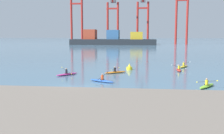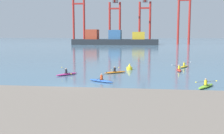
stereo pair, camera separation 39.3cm
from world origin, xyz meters
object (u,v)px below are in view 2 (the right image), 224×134
Objects in this scene: channel_buoy at (129,68)px; kayak_red at (179,70)px; kayak_yellow at (184,66)px; gantry_crane_west_mid at (115,15)px; kayak_orange at (115,72)px; kayak_blue at (101,80)px; kayak_magenta at (67,74)px; container_barge at (114,40)px; gantry_crane_west at (78,11)px; gantry_crane_east_mid at (145,15)px; gantry_crane_east at (184,9)px; kayak_lime at (206,86)px.

channel_buoy is 0.29× the size of kayak_red.
gantry_crane_west_mid is at bearing 102.64° from kayak_yellow.
gantry_crane_west_mid reaches higher than kayak_orange.
kayak_blue reaches higher than kayak_red.
kayak_orange is at bearing 22.75° from kayak_magenta.
kayak_red is at bearing -78.05° from container_barge.
kayak_red is 1.10× the size of kayak_magenta.
gantry_crane_west is 128.80m from kayak_blue.
kayak_orange is (-3.25, -118.63, -16.42)m from gantry_crane_east_mid.
kayak_yellow is (44.96, -107.82, -18.38)m from gantry_crane_west.
gantry_crane_east is at bearing 78.25° from kayak_blue.
kayak_blue is 1.04× the size of kayak_magenta.
gantry_crane_east is 11.24× the size of kayak_yellow.
container_barge is 100.59m from kayak_yellow.
channel_buoy is (15.31, -111.31, -15.95)m from gantry_crane_west_mid.
kayak_yellow is (10.44, 8.08, 0.00)m from kayak_orange.
gantry_crane_east_mid is 122.68m from kayak_magenta.
kayak_lime is at bearing -79.12° from gantry_crane_west_mid.
gantry_crane_west is (-21.93, 9.93, 15.88)m from container_barge.
gantry_crane_west is at bearing 109.74° from kayak_lime.
container_barge is 40.88m from gantry_crane_east.
kayak_magenta is (-9.40, -121.21, -16.42)m from gantry_crane_east_mid.
gantry_crane_west is 40.15× the size of channel_buoy.
kayak_orange is 13.62m from kayak_lime.
gantry_crane_west is at bearing 111.22° from kayak_red.
gantry_crane_west is at bearing 155.64° from container_barge.
gantry_crane_west_mid is 33.67× the size of channel_buoy.
kayak_lime is (23.83, -124.03, -16.14)m from gantry_crane_west_mid.
kayak_yellow is 1.07× the size of kayak_magenta.
gantry_crane_east is (21.00, -5.22, 2.15)m from gantry_crane_east_mid.
gantry_crane_west_mid reaches higher than kayak_blue.
kayak_magenta is at bearing -86.61° from container_barge.
gantry_crane_east_mid reaches higher than kayak_red.
container_barge is 1.29× the size of gantry_crane_east_mid.
gantry_crane_west_mid is at bearing 101.48° from kayak_red.
kayak_red is 1.08× the size of kayak_lime.
channel_buoy is at bearing -72.07° from gantry_crane_west.
gantry_crane_east is 117.45m from kayak_orange.
kayak_blue is at bearing -103.29° from channel_buoy.
container_barge is 113.65m from kayak_blue.
container_barge reaches higher than kayak_blue.
kayak_lime is at bearing -41.01° from kayak_orange.
gantry_crane_west is 12.96× the size of kayak_magenta.
channel_buoy reaches higher than kayak_orange.
gantry_crane_west is 13.06× the size of kayak_orange.
kayak_red is (-15.17, -109.81, -18.57)m from gantry_crane_east.
gantry_crane_west_mid is 10.64× the size of kayak_lime.
channel_buoy is at bearing -82.01° from container_barge.
gantry_crane_east_mid is (15.83, 12.67, 13.93)m from container_barge.
channel_buoy is 11.14m from kayak_blue.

